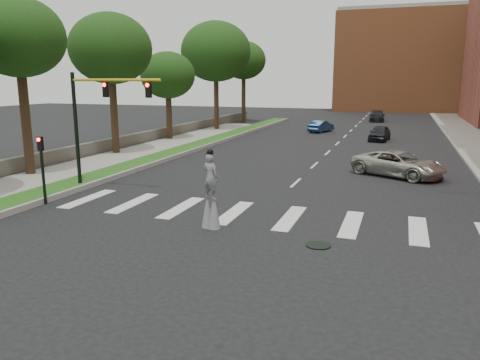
# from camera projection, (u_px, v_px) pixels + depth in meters

# --- Properties ---
(ground_plane) EXTENTS (160.00, 160.00, 0.00)m
(ground_plane) POSITION_uv_depth(u_px,v_px,m) (255.00, 222.00, 19.50)
(ground_plane) COLOR black
(ground_plane) RESTS_ON ground
(grass_median) EXTENTS (2.00, 60.00, 0.25)m
(grass_median) POSITION_uv_depth(u_px,v_px,m) (198.00, 145.00, 41.63)
(grass_median) COLOR #205016
(grass_median) RESTS_ON ground
(median_curb) EXTENTS (0.20, 60.00, 0.28)m
(median_curb) POSITION_uv_depth(u_px,v_px,m) (209.00, 145.00, 41.29)
(median_curb) COLOR gray
(median_curb) RESTS_ON ground
(sidewalk_left) EXTENTS (4.00, 60.00, 0.18)m
(sidewalk_left) POSITION_uv_depth(u_px,v_px,m) (102.00, 162.00, 33.35)
(sidewalk_left) COLOR gray
(sidewalk_left) RESTS_ON ground
(stone_wall) EXTENTS (0.50, 56.00, 1.10)m
(stone_wall) POSITION_uv_depth(u_px,v_px,m) (154.00, 135.00, 45.14)
(stone_wall) COLOR #514D46
(stone_wall) RESTS_ON ground
(manhole) EXTENTS (0.90, 0.90, 0.04)m
(manhole) POSITION_uv_depth(u_px,v_px,m) (318.00, 245.00, 16.69)
(manhole) COLOR black
(manhole) RESTS_ON ground
(building_backdrop) EXTENTS (26.00, 14.00, 18.00)m
(building_backdrop) POSITION_uv_depth(u_px,v_px,m) (409.00, 62.00, 87.80)
(building_backdrop) COLOR #C1693C
(building_backdrop) RESTS_ON ground
(traffic_signal) EXTENTS (5.30, 0.23, 6.20)m
(traffic_signal) POSITION_uv_depth(u_px,v_px,m) (94.00, 112.00, 24.52)
(traffic_signal) COLOR black
(traffic_signal) RESTS_ON ground
(secondary_signal) EXTENTS (0.25, 0.21, 3.23)m
(secondary_signal) POSITION_uv_depth(u_px,v_px,m) (42.00, 164.00, 21.91)
(secondary_signal) COLOR black
(secondary_signal) RESTS_ON ground
(stilt_performer) EXTENTS (0.83, 0.61, 3.20)m
(stilt_performer) POSITION_uv_depth(u_px,v_px,m) (211.00, 196.00, 18.48)
(stilt_performer) COLOR #322014
(stilt_performer) RESTS_ON ground
(suv_crossing) EXTENTS (6.14, 4.90, 1.55)m
(suv_crossing) POSITION_uv_depth(u_px,v_px,m) (398.00, 164.00, 28.58)
(suv_crossing) COLOR #B1AFA7
(suv_crossing) RESTS_ON ground
(car_near) EXTENTS (2.15, 4.41, 1.45)m
(car_near) POSITION_uv_depth(u_px,v_px,m) (380.00, 133.00, 45.56)
(car_near) COLOR black
(car_near) RESTS_ON ground
(car_mid) EXTENTS (2.52, 4.21, 1.31)m
(car_mid) POSITION_uv_depth(u_px,v_px,m) (321.00, 126.00, 52.93)
(car_mid) COLOR navy
(car_mid) RESTS_ON ground
(car_far) EXTENTS (2.21, 5.08, 1.46)m
(car_far) POSITION_uv_depth(u_px,v_px,m) (377.00, 116.00, 66.78)
(car_far) COLOR black
(car_far) RESTS_ON ground
(tree_1) EXTENTS (5.44, 5.44, 10.54)m
(tree_1) POSITION_uv_depth(u_px,v_px,m) (18.00, 38.00, 27.06)
(tree_1) COLOR #322014
(tree_1) RESTS_ON ground
(tree_2) EXTENTS (6.28, 6.28, 10.80)m
(tree_2) POSITION_uv_depth(u_px,v_px,m) (110.00, 49.00, 35.45)
(tree_2) COLOR #322014
(tree_2) RESTS_ON ground
(tree_3) EXTENTS (5.23, 5.23, 8.47)m
(tree_3) POSITION_uv_depth(u_px,v_px,m) (168.00, 76.00, 44.70)
(tree_3) COLOR #322014
(tree_3) RESTS_ON ground
(tree_4) EXTENTS (8.00, 8.00, 12.37)m
(tree_4) POSITION_uv_depth(u_px,v_px,m) (216.00, 52.00, 53.31)
(tree_4) COLOR #322014
(tree_4) RESTS_ON ground
(tree_5) EXTENTS (6.02, 6.02, 10.97)m
(tree_5) POSITION_uv_depth(u_px,v_px,m) (244.00, 61.00, 63.22)
(tree_5) COLOR #322014
(tree_5) RESTS_ON ground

